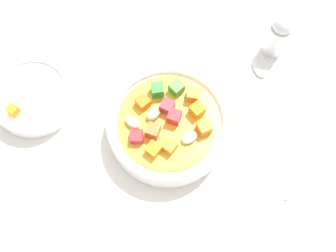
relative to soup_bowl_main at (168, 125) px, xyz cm
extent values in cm
cube|color=silver|center=(0.00, -0.02, -3.62)|extent=(140.00, 140.00, 2.00)
cylinder|color=white|center=(0.00, -0.02, -0.70)|extent=(17.44, 17.44, 3.84)
torus|color=white|center=(0.00, -0.02, 1.55)|extent=(17.48, 17.48, 1.09)
cylinder|color=gold|center=(0.00, -0.02, 1.42)|extent=(14.43, 14.43, 0.40)
cube|color=orange|center=(4.59, 2.34, 2.45)|extent=(2.36, 2.36, 1.65)
cube|color=#E05C2B|center=(-2.52, -1.06, 2.59)|extent=(2.44, 2.44, 1.95)
ellipsoid|color=beige|center=(-1.62, 1.50, 2.26)|extent=(2.89, 2.59, 1.28)
ellipsoid|color=beige|center=(1.94, -3.41, 2.13)|extent=(2.72, 2.08, 1.01)
ellipsoid|color=beige|center=(-4.78, 1.26, 2.19)|extent=(2.62, 2.89, 1.13)
cube|color=green|center=(-0.32, 4.62, 2.61)|extent=(2.03, 2.03, 1.97)
cube|color=orange|center=(4.30, -0.02, 2.48)|extent=(2.23, 2.23, 1.71)
cube|color=orange|center=(-1.06, -3.74, 2.34)|extent=(2.41, 2.41, 1.44)
cube|color=green|center=(2.69, 4.14, 2.45)|extent=(2.29, 2.29, 1.66)
cube|color=red|center=(0.51, 1.82, 2.46)|extent=(2.46, 2.46, 1.67)
cube|color=red|center=(0.93, -0.32, 2.56)|extent=(2.44, 2.44, 1.87)
cube|color=orange|center=(-3.27, -3.50, 2.34)|extent=(2.41, 2.41, 1.43)
cube|color=orange|center=(4.29, -2.82, 2.52)|extent=(1.93, 1.93, 1.79)
cube|color=orange|center=(-2.52, 3.60, 2.36)|extent=(2.27, 2.27, 1.47)
cube|color=red|center=(-4.88, -1.02, 2.33)|extent=(2.23, 2.23, 1.41)
cylinder|color=silver|center=(14.13, -8.40, -2.22)|extent=(3.95, 13.66, 0.80)
ellipsoid|color=silver|center=(17.39, 5.46, -2.10)|extent=(3.06, 4.29, 1.03)
cylinder|color=white|center=(-17.78, 11.22, -1.20)|extent=(12.26, 12.26, 2.84)
torus|color=white|center=(-17.78, 11.22, 0.47)|extent=(12.39, 12.39, 0.98)
cube|color=orange|center=(-20.50, 9.02, 0.93)|extent=(2.01, 2.01, 1.42)
cylinder|color=silver|center=(20.64, 8.02, 0.37)|extent=(3.37, 3.37, 5.97)
sphere|color=silver|center=(20.64, 8.02, 4.11)|extent=(3.03, 3.03, 3.03)
camera|label=1|loc=(-6.36, -18.79, 53.03)|focal=41.98mm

